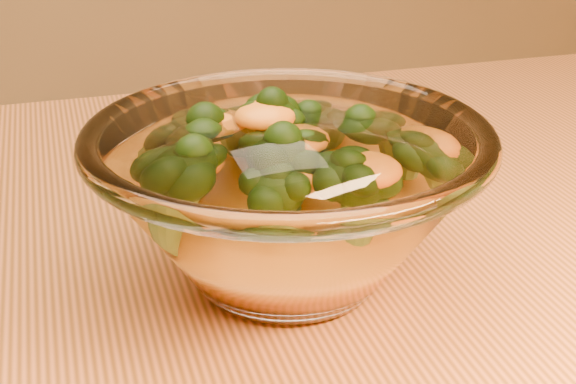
{
  "coord_description": "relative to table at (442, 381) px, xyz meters",
  "views": [
    {
      "loc": [
        -0.23,
        -0.4,
        1.01
      ],
      "look_at": [
        -0.11,
        0.0,
        0.81
      ],
      "focal_mm": 50.0,
      "sensor_mm": 36.0,
      "label": 1
    }
  ],
  "objects": [
    {
      "name": "cheese_sauce",
      "position": [
        -0.11,
        0.0,
        0.13
      ],
      "size": [
        0.14,
        0.14,
        0.04
      ],
      "primitive_type": "ellipsoid",
      "color": "orange",
      "rests_on": "glass_bowl"
    },
    {
      "name": "table",
      "position": [
        0.0,
        0.0,
        0.0
      ],
      "size": [
        1.2,
        0.8,
        0.75
      ],
      "color": "#BD6A38",
      "rests_on": "ground"
    },
    {
      "name": "glass_bowl",
      "position": [
        -0.11,
        0.0,
        0.15
      ],
      "size": [
        0.23,
        0.23,
        0.1
      ],
      "color": "white",
      "rests_on": "table"
    },
    {
      "name": "broccoli_heap",
      "position": [
        -0.11,
        0.02,
        0.17
      ],
      "size": [
        0.17,
        0.13,
        0.07
      ],
      "color": "black",
      "rests_on": "cheese_sauce"
    }
  ]
}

